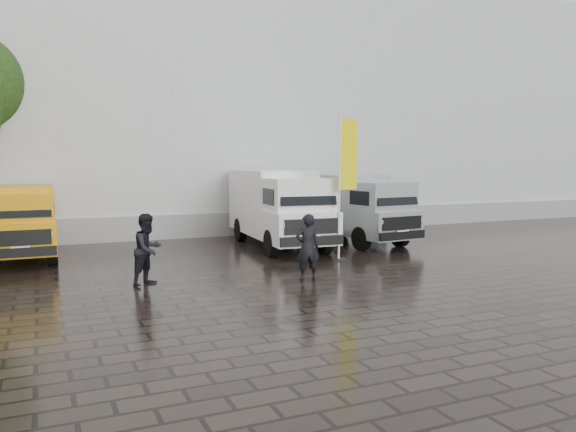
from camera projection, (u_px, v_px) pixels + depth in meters
name	position (u px, v px, depth m)	size (l,w,h in m)	color
ground	(337.00, 265.00, 17.27)	(120.00, 120.00, 0.00)	black
exhibition_hall	(233.00, 112.00, 32.07)	(44.00, 16.00, 12.00)	silver
hall_plinth	(291.00, 221.00, 25.27)	(44.00, 0.15, 1.00)	gray
van_yellow	(22.00, 223.00, 18.27)	(1.97, 5.12, 2.36)	orange
van_white	(279.00, 209.00, 20.89)	(2.19, 6.57, 2.84)	white
van_silver	(349.00, 209.00, 22.12)	(2.04, 6.13, 2.66)	#B1B4B6
flagpole	(344.00, 179.00, 18.02)	(0.88, 0.50, 4.73)	black
wheelie_bin	(378.00, 218.00, 26.55)	(0.65, 0.65, 1.08)	black
person_front	(308.00, 247.00, 14.95)	(0.65, 0.43, 1.79)	black
person_tent	(148.00, 249.00, 14.40)	(0.90, 0.70, 1.84)	black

